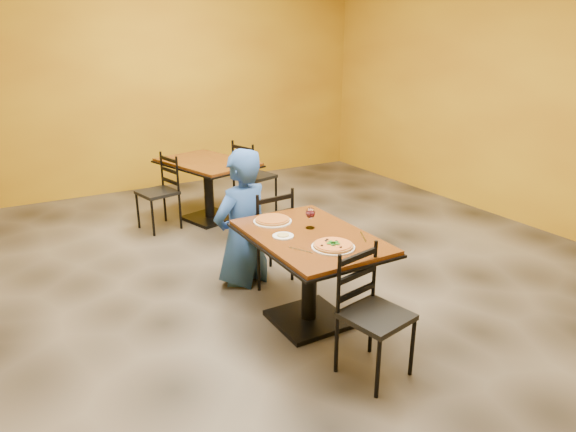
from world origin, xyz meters
TOP-DOWN VIEW (x-y plane):
  - floor at (0.00, 0.00)m, footprint 7.00×8.00m
  - wall_back at (0.00, 4.00)m, footprint 7.00×0.01m
  - wall_right at (3.50, 0.00)m, footprint 0.01×8.00m
  - table_main at (0.00, -0.50)m, footprint 0.83×1.23m
  - table_second at (0.23, 2.19)m, footprint 1.12×1.38m
  - chair_main_near at (0.02, -1.28)m, footprint 0.46×0.46m
  - chair_main_far at (0.06, 0.38)m, footprint 0.44×0.44m
  - chair_second_left at (-0.41, 2.19)m, footprint 0.47×0.47m
  - chair_second_right at (0.87, 2.19)m, footprint 0.52×0.52m
  - diner at (-0.13, 0.44)m, footprint 0.71×0.57m
  - plate_main at (0.00, -0.80)m, footprint 0.31×0.31m
  - pizza_main at (0.00, -0.80)m, footprint 0.28×0.28m
  - plate_far at (-0.11, -0.11)m, footprint 0.31×0.31m
  - pizza_far at (-0.11, -0.11)m, footprint 0.28×0.28m
  - side_plate at (-0.20, -0.44)m, footprint 0.16×0.16m
  - dip at (-0.20, -0.44)m, footprint 0.09×0.09m
  - wine_glass at (0.07, -0.39)m, footprint 0.08×0.08m
  - fork at (-0.22, -0.73)m, footprint 0.10×0.18m
  - knife at (0.31, -0.74)m, footprint 0.11×0.19m

SIDE VIEW (x-z plane):
  - floor at x=0.00m, z-range -0.01..0.01m
  - chair_main_near at x=0.02m, z-range 0.00..0.87m
  - chair_second_left at x=-0.41m, z-range 0.00..0.88m
  - chair_main_far at x=0.06m, z-range 0.00..0.90m
  - chair_second_right at x=0.87m, z-range 0.00..0.94m
  - table_second at x=0.23m, z-range 0.18..0.93m
  - table_main at x=0.00m, z-range 0.18..0.93m
  - diner at x=-0.13m, z-range 0.00..1.25m
  - fork at x=-0.22m, z-range 0.75..0.75m
  - knife at x=0.31m, z-range 0.75..0.75m
  - plate_main at x=0.00m, z-range 0.75..0.76m
  - plate_far at x=-0.11m, z-range 0.75..0.76m
  - side_plate at x=-0.20m, z-range 0.75..0.76m
  - dip at x=-0.20m, z-range 0.76..0.77m
  - pizza_main at x=0.00m, z-range 0.76..0.78m
  - pizza_far at x=-0.11m, z-range 0.76..0.78m
  - wine_glass at x=0.07m, z-range 0.75..0.93m
  - wall_back at x=0.00m, z-range 0.00..3.00m
  - wall_right at x=3.50m, z-range 0.00..3.00m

